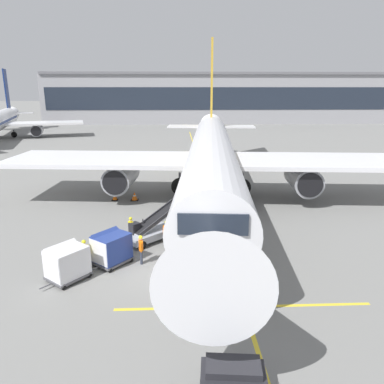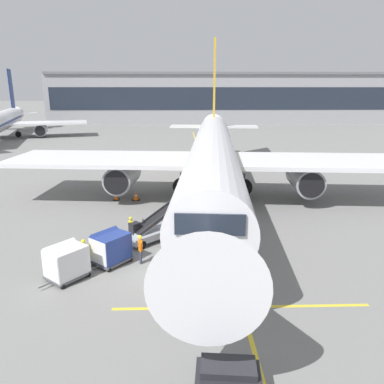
# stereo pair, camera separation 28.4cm
# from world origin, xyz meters

# --- Properties ---
(ground_plane) EXTENTS (600.00, 600.00, 0.00)m
(ground_plane) POSITION_xyz_m (0.00, 0.00, 0.00)
(ground_plane) COLOR slate
(parked_airplane) EXTENTS (37.20, 47.32, 16.02)m
(parked_airplane) POSITION_xyz_m (4.44, 14.26, 4.04)
(parked_airplane) COLOR white
(parked_airplane) RESTS_ON ground
(belt_loader) EXTENTS (4.85, 4.57, 2.74)m
(belt_loader) POSITION_xyz_m (-0.33, 4.75, 0.83)
(belt_loader) COLOR #A3A8B2
(belt_loader) RESTS_ON ground
(baggage_cart_lead) EXTENTS (2.51, 2.62, 1.91)m
(baggage_cart_lead) POSITION_xyz_m (-2.50, 1.36, 1.00)
(baggage_cart_lead) COLOR #515156
(baggage_cart_lead) RESTS_ON ground
(baggage_cart_second) EXTENTS (2.51, 2.62, 1.91)m
(baggage_cart_second) POSITION_xyz_m (-4.52, -0.39, 1.00)
(baggage_cart_second) COLOR #515156
(baggage_cart_second) RESTS_ON ground
(ground_crew_by_loader) EXTENTS (0.53, 0.37, 1.74)m
(ground_crew_by_loader) POSITION_xyz_m (-3.86, 0.76, 1.00)
(ground_crew_by_loader) COLOR #333847
(ground_crew_by_loader) RESTS_ON ground
(ground_crew_by_carts) EXTENTS (0.39, 0.52, 1.74)m
(ground_crew_by_carts) POSITION_xyz_m (-1.72, 4.44, 1.00)
(ground_crew_by_carts) COLOR #514C42
(ground_crew_by_carts) RESTS_ON ground
(ground_crew_marshaller) EXTENTS (0.47, 0.42, 1.74)m
(ground_crew_marshaller) POSITION_xyz_m (0.63, 3.64, 1.00)
(ground_crew_marshaller) COLOR black
(ground_crew_marshaller) RESTS_ON ground
(ground_crew_wingwalker) EXTENTS (0.30, 0.57, 1.74)m
(ground_crew_wingwalker) POSITION_xyz_m (-0.78, 1.27, 1.00)
(ground_crew_wingwalker) COLOR #333847
(ground_crew_wingwalker) RESTS_ON ground
(safety_cone_engine_keepout) EXTENTS (0.69, 0.69, 0.78)m
(safety_cone_engine_keepout) POSITION_xyz_m (-2.55, 13.94, 0.38)
(safety_cone_engine_keepout) COLOR black
(safety_cone_engine_keepout) RESTS_ON ground
(safety_cone_wingtip) EXTENTS (0.56, 0.56, 0.64)m
(safety_cone_wingtip) POSITION_xyz_m (-4.34, 14.06, 0.31)
(safety_cone_wingtip) COLOR black
(safety_cone_wingtip) RESTS_ON ground
(apron_guidance_line_lead_in) EXTENTS (0.20, 110.00, 0.01)m
(apron_guidance_line_lead_in) POSITION_xyz_m (4.39, 13.43, 0.00)
(apron_guidance_line_lead_in) COLOR yellow
(apron_guidance_line_lead_in) RESTS_ON ground
(apron_guidance_line_stop_bar) EXTENTS (12.00, 0.20, 0.01)m
(apron_guidance_line_stop_bar) POSITION_xyz_m (4.36, -3.36, 0.00)
(apron_guidance_line_stop_bar) COLOR yellow
(apron_guidance_line_stop_bar) RESTS_ON ground
(terminal_building) EXTENTS (98.28, 20.32, 14.25)m
(terminal_building) POSITION_xyz_m (13.04, 96.99, 7.07)
(terminal_building) COLOR #939399
(terminal_building) RESTS_ON ground
(distant_airplane) EXTENTS (34.18, 43.01, 14.32)m
(distant_airplane) POSITION_xyz_m (-34.99, 58.52, 3.35)
(distant_airplane) COLOR white
(distant_airplane) RESTS_ON ground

